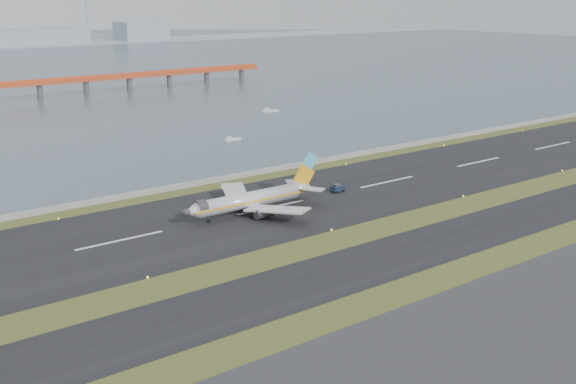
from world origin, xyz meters
The scene contains 9 objects.
ground centered at (0.00, 0.00, 0.00)m, with size 1000.00×1000.00×0.00m, color #3B4C1B.
taxiway_strip centered at (0.00, -12.00, 0.05)m, with size 1000.00×18.00×0.10m, color black.
runway_strip centered at (0.00, 30.00, 0.05)m, with size 1000.00×45.00×0.10m, color black.
seawall centered at (0.00, 60.00, 0.50)m, with size 1000.00×2.50×1.00m, color #999994.
red_pier centered at (20.00, 250.00, 7.28)m, with size 260.00×5.00×10.20m.
airliner centered at (-5.99, 29.13, 3.46)m, with size 38.52×32.89×12.80m.
pushback_tug centered at (22.15, 30.75, 1.10)m, with size 3.56×2.14×2.27m.
workboat_near centered at (37.77, 105.18, 0.49)m, with size 6.45×2.26×1.55m.
workboat_far centered at (85.98, 148.17, 0.56)m, with size 7.61×5.02×1.77m.
Camera 1 is at (-100.16, -106.64, 51.21)m, focal length 45.00 mm.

